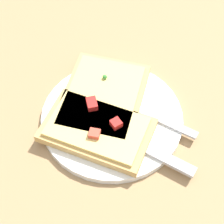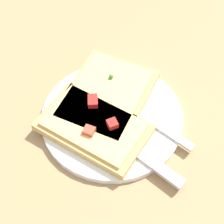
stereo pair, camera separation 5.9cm
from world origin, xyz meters
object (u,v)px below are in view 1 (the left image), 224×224
at_px(fork, 127,104).
at_px(knife, 136,144).
at_px(plate, 112,118).
at_px(pizza_slice_main, 102,98).
at_px(pizza_slice_corner, 97,129).

relative_size(fork, knife, 0.96).
xyz_separation_m(plate, knife, (0.06, -0.00, 0.01)).
distance_m(knife, pizza_slice_main, 0.10).
bearing_deg(plate, pizza_slice_main, 171.48).
bearing_deg(fork, pizza_slice_corner, 78.61).
bearing_deg(plate, knife, -2.92).
bearing_deg(pizza_slice_corner, knife, 2.46).
height_order(fork, pizza_slice_main, pizza_slice_main).
relative_size(plate, pizza_slice_main, 1.08).
xyz_separation_m(fork, pizza_slice_main, (-0.03, -0.03, 0.01)).
bearing_deg(pizza_slice_main, fork, -85.63).
xyz_separation_m(plate, pizza_slice_corner, (0.01, -0.04, 0.02)).
relative_size(fork, pizza_slice_main, 1.00).
bearing_deg(plate, fork, 93.19).
distance_m(plate, pizza_slice_main, 0.04).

